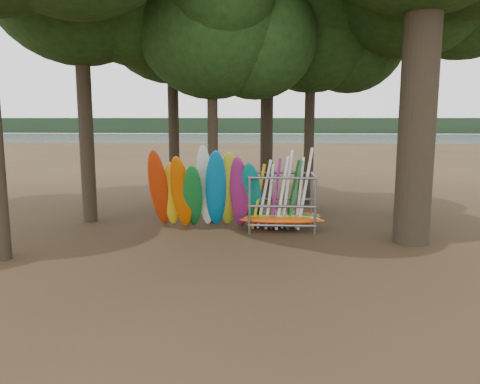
{
  "coord_description": "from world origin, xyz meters",
  "views": [
    {
      "loc": [
        0.68,
        -13.97,
        3.84
      ],
      "look_at": [
        -0.3,
        1.5,
        1.4
      ],
      "focal_mm": 35.0,
      "sensor_mm": 36.0,
      "label": 1
    }
  ],
  "objects": [
    {
      "name": "oak_3",
      "position": [
        2.39,
        6.53,
        7.86
      ],
      "size": [
        6.82,
        6.82,
        10.84
      ],
      "color": "black",
      "rests_on": "ground"
    },
    {
      "name": "lake",
      "position": [
        0.0,
        60.0,
        0.0
      ],
      "size": [
        160.0,
        160.0,
        0.0
      ],
      "primitive_type": "plane",
      "color": "gray",
      "rests_on": "ground"
    },
    {
      "name": "storage_rack",
      "position": [
        1.12,
        2.12,
        0.93
      ],
      "size": [
        2.89,
        1.54,
        2.89
      ],
      "color": "slate",
      "rests_on": "ground"
    },
    {
      "name": "kayak_row",
      "position": [
        -1.49,
        1.96,
        1.33
      ],
      "size": [
        3.98,
        2.08,
        3.11
      ],
      "color": "red",
      "rests_on": "ground"
    },
    {
      "name": "far_shore",
      "position": [
        0.0,
        110.0,
        2.0
      ],
      "size": [
        160.0,
        4.0,
        4.0
      ],
      "primitive_type": "cube",
      "color": "black",
      "rests_on": "ground"
    },
    {
      "name": "oak_5",
      "position": [
        -1.4,
        3.13,
        7.22
      ],
      "size": [
        6.27,
        6.27,
        9.96
      ],
      "color": "black",
      "rests_on": "ground"
    },
    {
      "name": "ground",
      "position": [
        0.0,
        0.0,
        0.0
      ],
      "size": [
        120.0,
        120.0,
        0.0
      ],
      "primitive_type": "plane",
      "color": "#47331E",
      "rests_on": "ground"
    },
    {
      "name": "oak_1",
      "position": [
        -3.54,
        6.55,
        8.5
      ],
      "size": [
        7.38,
        7.38,
        11.73
      ],
      "color": "black",
      "rests_on": "ground"
    }
  ]
}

